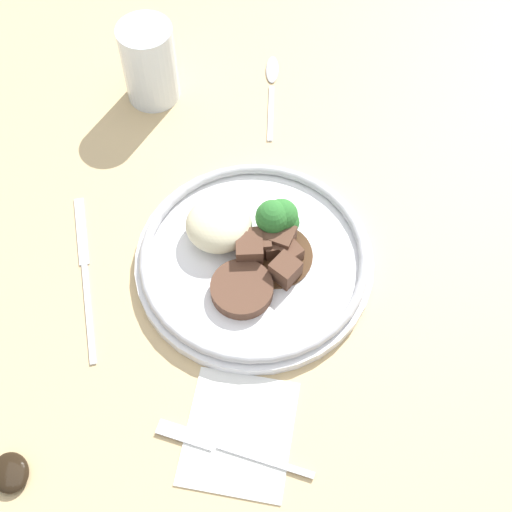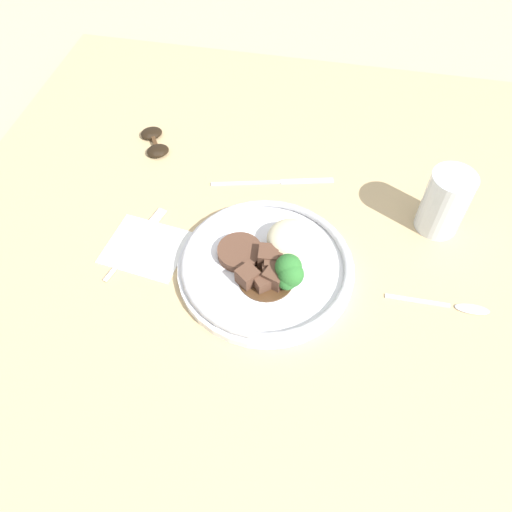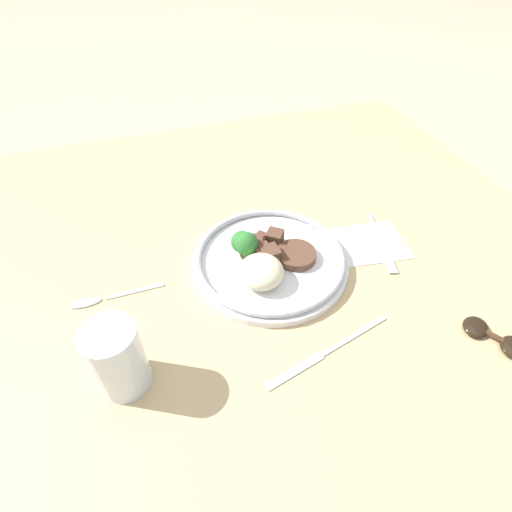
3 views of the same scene
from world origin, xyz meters
TOP-DOWN VIEW (x-y plane):
  - ground_plane at (0.00, 0.00)m, footprint 8.00×8.00m
  - dining_table at (0.00, 0.00)m, footprint 1.15×1.20m
  - napkin at (-0.20, -0.02)m, footprint 0.14×0.13m
  - plate at (0.01, -0.02)m, footprint 0.28×0.28m
  - juice_glass at (0.28, 0.13)m, footprint 0.07×0.07m
  - fork at (-0.21, 0.00)m, footprint 0.06×0.17m
  - knife at (-0.01, 0.18)m, footprint 0.22×0.06m
  - spoon at (0.31, -0.03)m, footprint 0.16×0.02m
  - sunglasses at (-0.27, 0.24)m, footprint 0.09×0.10m

SIDE VIEW (x-z plane):
  - ground_plane at x=0.00m, z-range 0.00..0.00m
  - dining_table at x=0.00m, z-range 0.00..0.04m
  - napkin at x=-0.20m, z-range 0.04..0.04m
  - knife at x=-0.01m, z-range 0.04..0.04m
  - spoon at x=0.31m, z-range 0.04..0.05m
  - fork at x=-0.21m, z-range 0.04..0.05m
  - sunglasses at x=-0.27m, z-range 0.04..0.06m
  - plate at x=0.01m, z-range 0.03..0.09m
  - juice_glass at x=0.28m, z-range 0.03..0.15m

